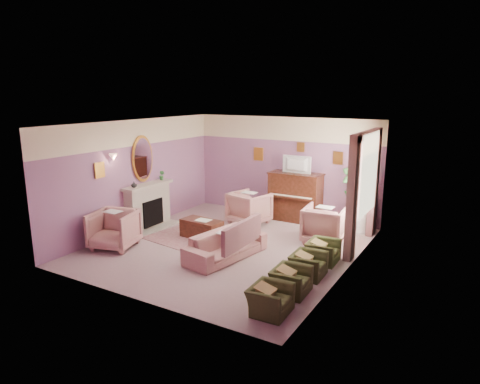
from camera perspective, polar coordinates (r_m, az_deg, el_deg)
The scene contains 48 objects.
floor at distance 9.92m, azimuth -1.58°, elevation -7.23°, with size 5.50×6.00×0.01m, color gray.
ceiling at distance 9.33m, azimuth -1.69°, elevation 9.12°, with size 5.50×6.00×0.01m, color beige.
wall_back at distance 12.13m, azimuth 5.90°, elevation 3.32°, with size 5.50×0.02×2.80m, color slate.
wall_front at distance 7.24m, azimuth -14.32°, elevation -3.74°, with size 5.50×0.02×2.80m, color slate.
wall_left at distance 11.20m, azimuth -13.67°, elevation 2.20°, with size 0.02×6.00×2.80m, color slate.
wall_right at distance 8.44m, azimuth 14.43°, elevation -1.36°, with size 0.02×6.00×2.80m, color slate.
picture_rail_band at distance 11.98m, azimuth 6.00°, elevation 8.39°, with size 5.50×0.01×0.65m, color #FFEEC1.
stripe_panel at distance 9.74m, azimuth 16.38°, elevation -1.53°, with size 0.01×3.00×2.15m, color #A0A893.
fireplace_surround at distance 11.42m, azimuth -12.16°, elevation -1.89°, with size 0.30×1.40×1.10m, color #B8AD99.
fireplace_inset at distance 11.39m, azimuth -11.76°, elevation -2.69°, with size 0.18×0.72×0.68m, color black.
fire_ember at distance 11.42m, azimuth -11.56°, elevation -3.59°, with size 0.06×0.54×0.10m, color #FC6B00.
mantel_shelf at distance 11.27m, azimuth -12.19°, elevation 0.89°, with size 0.40×1.55×0.07m, color #B8AD99.
hearth at distance 11.44m, azimuth -11.29°, elevation -4.63°, with size 0.55×1.50×0.02m, color #B8AD99.
mirror_frame at distance 11.24m, azimuth -12.89°, elevation 4.35°, with size 0.04×0.72×1.20m, color #C5882E.
mirror_glass at distance 11.22m, azimuth -12.79°, elevation 4.35°, with size 0.01×0.60×1.06m, color white.
sconce_shade at distance 10.43m, azimuth -16.55°, elevation 4.48°, with size 0.20×0.20×0.16m, color #FFBA9D.
piano at distance 11.80m, azimuth 7.38°, elevation -0.72°, with size 1.40×0.60×1.30m, color #401C10.
piano_keyshelf at distance 11.47m, azimuth 6.70°, elevation -0.74°, with size 1.30×0.12×0.06m, color #401C10.
piano_keys at distance 11.46m, azimuth 6.71°, elevation -0.55°, with size 1.20×0.08×0.02m, color #FBE8CB.
piano_top at distance 11.66m, azimuth 7.47°, elevation 2.43°, with size 1.45×0.65×0.04m, color #401C10.
television at distance 11.56m, azimuth 7.42°, elevation 3.81°, with size 0.80×0.12×0.48m, color black.
print_back_left at distance 12.39m, azimuth 2.48°, elevation 5.08°, with size 0.30×0.03×0.38m, color #C5882E.
print_back_right at distance 11.48m, azimuth 12.93°, elevation 4.43°, with size 0.26×0.03×0.34m, color #C5882E.
print_back_mid at distance 11.81m, azimuth 8.11°, elevation 5.94°, with size 0.22×0.03×0.26m, color #C5882E.
print_left_wall at distance 10.30m, azimuth -18.21°, elevation 2.80°, with size 0.03×0.28×0.36m, color #C5882E.
window_blind at distance 9.85m, azimuth 16.78°, elevation 2.33°, with size 0.03×1.40×1.80m, color white.
curtain_left at distance 9.08m, azimuth 14.72°, elevation -1.00°, with size 0.16×0.34×2.60m, color #865256.
curtain_right at distance 10.83m, azimuth 17.40°, elevation 1.06°, with size 0.16×0.34×2.60m, color #865256.
pelmet at distance 9.76m, azimuth 16.65°, elevation 7.35°, with size 0.16×2.20×0.16m, color #865256.
mantel_plant at distance 11.63m, azimuth -10.37°, elevation 2.20°, with size 0.16×0.16×0.28m, color #3B813B.
mantel_vase at distance 10.88m, azimuth -13.95°, elevation 0.96°, with size 0.16×0.16×0.16m, color #FFEEC1.
area_rug at distance 10.41m, azimuth -4.92°, elevation -6.24°, with size 2.50×1.80×0.01m, color #9B6667.
coffee_table at distance 10.44m, azimuth -5.12°, elevation -4.92°, with size 1.00×0.50×0.45m, color #472114.
table_paper at distance 10.34m, azimuth -4.92°, elevation -3.76°, with size 0.35×0.28×0.01m, color silver.
sofa at distance 9.13m, azimuth -1.89°, elevation -6.44°, with size 0.65×1.94×0.78m, color tan.
sofa_throw at distance 8.87m, azimuth 0.30°, elevation -5.61°, with size 0.10×1.47×0.54m, color #865256.
floral_armchair_left at distance 11.47m, azimuth 1.24°, elevation -1.89°, with size 0.92×0.92×0.96m, color tan.
floral_armchair_right at distance 10.23m, azimuth 11.19°, elevation -4.01°, with size 0.92×0.92×0.96m, color tan.
floral_armchair_front at distance 10.09m, azimuth -16.47°, elevation -4.56°, with size 0.92×0.92×0.96m, color tan.
olive_chair_a at distance 7.02m, azimuth 4.05°, elevation -13.55°, with size 0.49×0.70×0.60m, color #424922.
olive_chair_b at distance 7.69m, azimuth 6.82°, elevation -11.12°, with size 0.49×0.70×0.60m, color #424922.
olive_chair_c at distance 8.39m, azimuth 9.10°, elevation -9.07°, with size 0.49×0.70×0.60m, color #424922.
olive_chair_d at distance 9.11m, azimuth 11.00°, elevation -7.33°, with size 0.49×0.70×0.60m, color #424922.
side_table at distance 11.22m, azimuth 15.61°, elevation -3.41°, with size 0.52×0.52×0.70m, color white.
side_plant_big at distance 11.09m, azimuth 15.77°, elevation -0.83°, with size 0.30×0.30×0.34m, color #3B813B.
side_plant_small at distance 10.98m, azimuth 16.23°, elevation -1.17°, with size 0.16×0.16×0.28m, color #3B813B.
palm_pot at distance 11.18m, azimuth 14.88°, elevation -4.39°, with size 0.34×0.34×0.34m, color brown.
palm_plant at distance 10.95m, azimuth 15.15°, elevation 0.06°, with size 0.76×0.76×1.44m, color #3B813B.
Camera 1 is at (4.93, -7.89, 3.45)m, focal length 32.00 mm.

